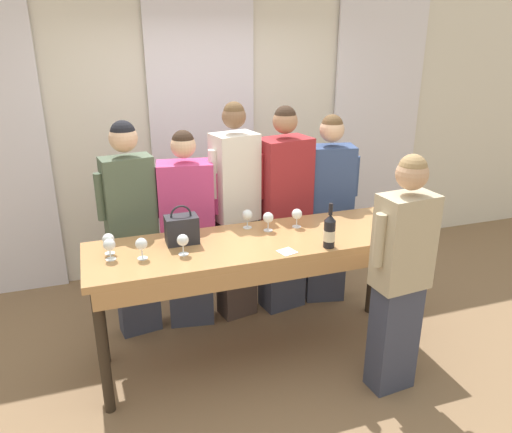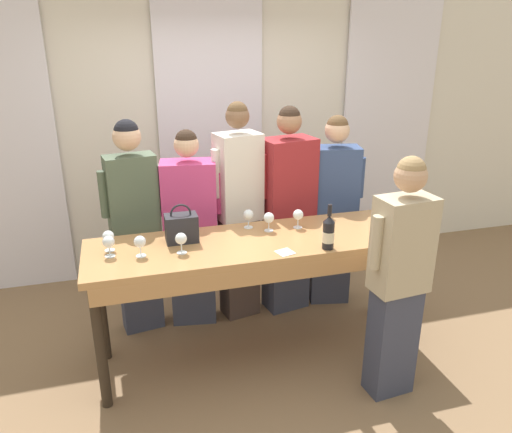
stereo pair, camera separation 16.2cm
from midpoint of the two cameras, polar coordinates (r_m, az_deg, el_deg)
The scene contains 22 objects.
ground_plane at distance 4.03m, azimuth -0.87°, elevation -15.35°, with size 18.00×18.00×0.00m, color #846647.
wall_back at distance 5.04m, azimuth -7.12°, elevation 9.48°, with size 12.00×0.06×2.80m.
curtain_panel_center at distance 4.99m, azimuth -6.94°, elevation 8.71°, with size 1.02×0.03×2.69m.
curtain_panel_right at distance 5.69m, azimuth 12.72°, elevation 9.85°, with size 1.02×0.03×2.69m.
tasting_bar at distance 3.57m, azimuth -0.82°, elevation -4.45°, with size 2.42×0.69×0.96m.
wine_bottle at distance 3.41m, azimuth 7.05°, elevation -1.71°, with size 0.08×0.08×0.32m.
handbag at distance 3.51m, azimuth -9.80°, elevation -1.42°, with size 0.22×0.14×0.28m.
wine_glass_front_left at distance 3.74m, azimuth 3.46°, elevation 0.22°, with size 0.08×0.08×0.14m.
wine_glass_front_mid at distance 3.45m, azimuth -17.82°, elevation -2.56°, with size 0.08×0.08×0.14m.
wine_glass_front_right at distance 3.36m, azimuth -17.75°, elevation -3.19°, with size 0.08×0.08×0.14m.
wine_glass_center_left at distance 3.32m, azimuth -9.76°, elevation -2.76°, with size 0.08×0.08×0.14m.
wine_glass_center_mid at distance 4.07m, azimuth 13.71°, elevation 1.37°, with size 0.08×0.08×0.14m.
wine_glass_center_right at distance 3.32m, azimuth -14.34°, elevation -3.13°, with size 0.08×0.08×0.14m.
wine_glass_back_left at distance 3.72m, azimuth -2.25°, elevation 0.13°, with size 0.08×0.08×0.14m.
wine_glass_back_mid at distance 3.66m, azimuth 0.13°, elevation -0.18°, with size 0.08×0.08×0.14m.
napkin at distance 3.35m, azimuth 2.18°, elevation -4.06°, with size 0.13×0.13×0.00m.
guest_olive_jacket at distance 4.00m, azimuth -15.15°, elevation -1.16°, with size 0.49×0.26×1.75m.
guest_pink_top at distance 4.08m, azimuth -8.95°, elevation -1.63°, with size 0.54×0.31×1.66m.
guest_cream_sweater at distance 4.11m, azimuth -3.49°, elevation 0.52°, with size 0.46×0.32×1.85m.
guest_striped_shirt at distance 4.25m, azimuth 2.05°, elevation 0.62°, with size 0.54×0.35×1.80m.
guest_navy_coat at distance 4.42m, azimuth 7.16°, elevation 0.86°, with size 0.52×0.31×1.71m.
host_pouring at distance 3.37m, azimuth 14.87°, elevation -6.44°, with size 0.47×0.25×1.67m.
Camera 1 is at (-1.06, -3.08, 2.37)m, focal length 35.00 mm.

